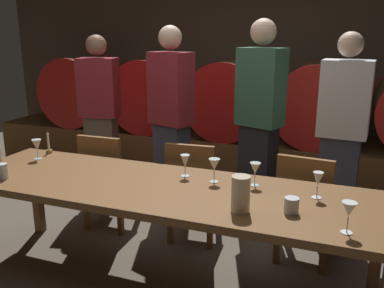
% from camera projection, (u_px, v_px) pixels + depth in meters
% --- Properties ---
extents(ground_plane, '(8.90, 8.90, 0.00)m').
position_uv_depth(ground_plane, '(154.00, 268.00, 3.13)').
color(ground_plane, brown).
extents(back_wall, '(6.85, 0.24, 2.60)m').
position_uv_depth(back_wall, '(244.00, 67.00, 5.23)').
color(back_wall, '#473A2D').
rests_on(back_wall, ground).
extents(barrel_shelf, '(6.16, 0.90, 0.54)m').
position_uv_depth(barrel_shelf, '(231.00, 156.00, 5.01)').
color(barrel_shelf, brown).
rests_on(barrel_shelf, ground).
extents(wine_barrel_far_left, '(0.89, 0.87, 0.89)m').
position_uv_depth(wine_barrel_far_left, '(86.00, 90.00, 5.50)').
color(wine_barrel_far_left, brown).
rests_on(wine_barrel_far_left, barrel_shelf).
extents(wine_barrel_left, '(0.89, 0.87, 0.89)m').
position_uv_depth(wine_barrel_left, '(157.00, 94.00, 5.15)').
color(wine_barrel_left, '#513319').
rests_on(wine_barrel_left, barrel_shelf).
extents(wine_barrel_center, '(0.89, 0.87, 0.89)m').
position_uv_depth(wine_barrel_center, '(232.00, 98.00, 4.82)').
color(wine_barrel_center, brown).
rests_on(wine_barrel_center, barrel_shelf).
extents(wine_barrel_right, '(0.89, 0.87, 0.89)m').
position_uv_depth(wine_barrel_right, '(318.00, 103.00, 4.49)').
color(wine_barrel_right, brown).
rests_on(wine_barrel_right, barrel_shelf).
extents(dining_table, '(2.91, 0.85, 0.75)m').
position_uv_depth(dining_table, '(161.00, 195.00, 2.74)').
color(dining_table, brown).
rests_on(dining_table, ground).
extents(chair_left, '(0.41, 0.41, 0.88)m').
position_uv_depth(chair_left, '(107.00, 177.00, 3.66)').
color(chair_left, brown).
rests_on(chair_left, ground).
extents(chair_center, '(0.43, 0.43, 0.88)m').
position_uv_depth(chair_center, '(193.00, 187.00, 3.42)').
color(chair_center, brown).
rests_on(chair_center, ground).
extents(chair_right, '(0.44, 0.44, 0.88)m').
position_uv_depth(chair_right, '(305.00, 204.00, 3.09)').
color(chair_right, brown).
rests_on(chair_right, ground).
extents(guest_far_left, '(0.42, 0.32, 1.71)m').
position_uv_depth(guest_far_left, '(100.00, 118.00, 4.25)').
color(guest_far_left, brown).
rests_on(guest_far_left, ground).
extents(guest_center_left, '(0.44, 0.34, 1.79)m').
position_uv_depth(guest_center_left, '(171.00, 121.00, 3.85)').
color(guest_center_left, '#33384C').
rests_on(guest_center_left, ground).
extents(guest_center_right, '(0.44, 0.35, 1.84)m').
position_uv_depth(guest_center_right, '(259.00, 123.00, 3.64)').
color(guest_center_right, black).
rests_on(guest_center_right, ground).
extents(guest_far_right, '(0.40, 0.27, 1.74)m').
position_uv_depth(guest_far_right, '(341.00, 140.00, 3.33)').
color(guest_far_right, '#33384C').
rests_on(guest_far_right, ground).
extents(candle_left, '(0.05, 0.05, 0.21)m').
position_uv_depth(candle_left, '(1.00, 163.00, 3.01)').
color(candle_left, olive).
rests_on(candle_left, dining_table).
extents(candle_right, '(0.05, 0.05, 0.19)m').
position_uv_depth(candle_right, '(49.00, 147.00, 3.45)').
color(candle_right, olive).
rests_on(candle_right, dining_table).
extents(pitcher, '(0.11, 0.11, 0.21)m').
position_uv_depth(pitcher, '(241.00, 194.00, 2.31)').
color(pitcher, beige).
rests_on(pitcher, dining_table).
extents(wine_glass_far_left, '(0.08, 0.08, 0.16)m').
position_uv_depth(wine_glass_far_left, '(37.00, 145.00, 3.27)').
color(wine_glass_far_left, white).
rests_on(wine_glass_far_left, dining_table).
extents(wine_glass_left, '(0.07, 0.07, 0.16)m').
position_uv_depth(wine_glass_left, '(185.00, 161.00, 2.88)').
color(wine_glass_left, white).
rests_on(wine_glass_left, dining_table).
extents(wine_glass_center_left, '(0.08, 0.08, 0.16)m').
position_uv_depth(wine_glass_center_left, '(214.00, 165.00, 2.76)').
color(wine_glass_center_left, silver).
rests_on(wine_glass_center_left, dining_table).
extents(wine_glass_center_right, '(0.07, 0.07, 0.16)m').
position_uv_depth(wine_glass_center_right, '(255.00, 169.00, 2.70)').
color(wine_glass_center_right, silver).
rests_on(wine_glass_center_right, dining_table).
extents(wine_glass_right, '(0.06, 0.06, 0.17)m').
position_uv_depth(wine_glass_right, '(318.00, 180.00, 2.50)').
color(wine_glass_right, white).
rests_on(wine_glass_right, dining_table).
extents(wine_glass_far_right, '(0.08, 0.08, 0.17)m').
position_uv_depth(wine_glass_far_right, '(349.00, 210.00, 2.06)').
color(wine_glass_far_right, white).
rests_on(wine_glass_far_right, dining_table).
extents(cup_left, '(0.07, 0.07, 0.11)m').
position_uv_depth(cup_left, '(3.00, 171.00, 2.84)').
color(cup_left, silver).
rests_on(cup_left, dining_table).
extents(cup_right, '(0.08, 0.08, 0.09)m').
position_uv_depth(cup_right, '(291.00, 205.00, 2.31)').
color(cup_right, silver).
rests_on(cup_right, dining_table).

